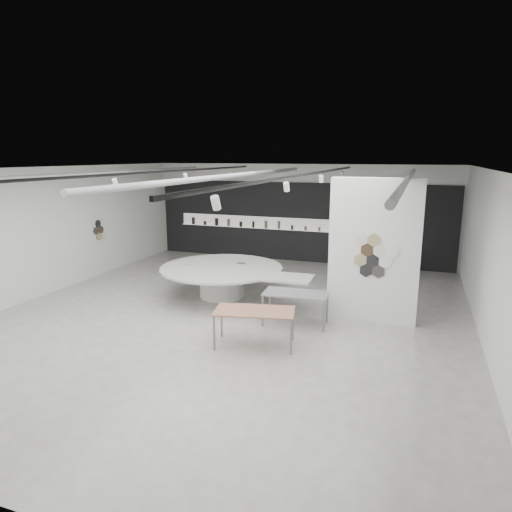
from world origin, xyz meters
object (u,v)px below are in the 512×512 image
(sample_table_wood, at_px, (255,313))
(display_island, at_px, (224,277))
(kitchen_counter, at_px, (383,256))
(sample_table_stone, at_px, (296,295))
(partition_column, at_px, (374,251))

(sample_table_wood, bearing_deg, display_island, 124.40)
(display_island, xyz_separation_m, sample_table_wood, (2.07, -3.02, 0.16))
(sample_table_wood, xyz_separation_m, kitchen_counter, (2.09, 8.02, -0.25))
(sample_table_wood, height_order, sample_table_stone, sample_table_wood)
(sample_table_wood, distance_m, sample_table_stone, 1.65)
(display_island, distance_m, sample_table_stone, 2.96)
(display_island, height_order, sample_table_wood, display_island)
(kitchen_counter, bearing_deg, sample_table_stone, -96.71)
(display_island, relative_size, sample_table_stone, 2.87)
(partition_column, relative_size, sample_table_stone, 2.20)
(partition_column, height_order, display_island, partition_column)
(sample_table_wood, relative_size, kitchen_counter, 1.03)
(partition_column, distance_m, sample_table_wood, 3.51)
(partition_column, relative_size, display_island, 0.77)
(display_island, bearing_deg, sample_table_stone, -31.18)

